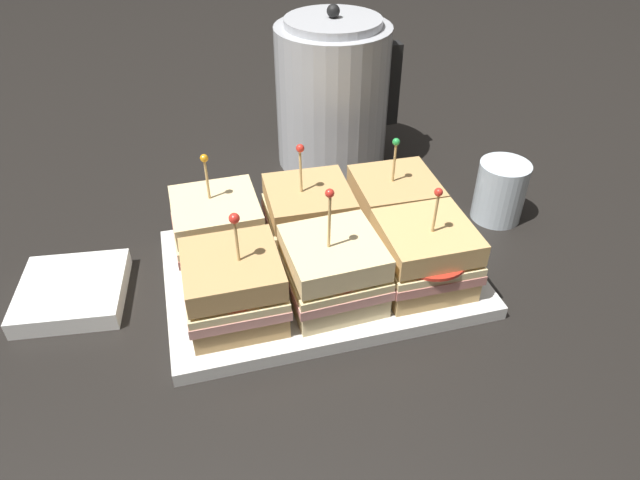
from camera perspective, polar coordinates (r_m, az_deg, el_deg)
The scene contains 11 objects.
ground_plane at distance 0.75m, azimuth 0.00°, elevation -3.75°, with size 6.00×6.00×0.00m, color black.
serving_platter at distance 0.74m, azimuth 0.00°, elevation -3.23°, with size 0.39×0.26×0.02m.
sandwich_front_left at distance 0.65m, azimuth -8.62°, elevation -4.75°, with size 0.11×0.11×0.14m.
sandwich_front_center at distance 0.67m, azimuth 1.36°, elevation -3.13°, with size 0.12×0.12×0.16m.
sandwich_front_right at distance 0.70m, azimuth 10.40°, elevation -1.50°, with size 0.11×0.12×0.14m.
sandwich_back_left at distance 0.74m, azimuth -10.19°, elevation 1.13°, with size 0.11×0.11×0.14m.
sandwich_back_center at distance 0.75m, azimuth -1.22°, elevation 2.36°, with size 0.11×0.11×0.15m.
sandwich_back_right at distance 0.79m, azimuth 7.42°, elevation 3.54°, with size 0.11×0.11×0.14m.
kettle_steel at distance 0.96m, azimuth 1.27°, elevation 14.36°, with size 0.20×0.18×0.26m.
drinking_glass at distance 0.87m, azimuth 17.58°, elevation 4.68°, with size 0.07×0.07×0.09m.
napkin_stack at distance 0.77m, azimuth -23.52°, elevation -4.74°, with size 0.14×0.14×0.02m.
Camera 1 is at (-0.15, -0.54, 0.49)m, focal length 32.00 mm.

